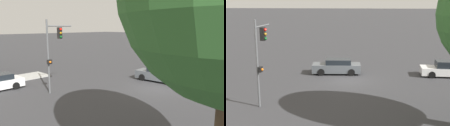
# 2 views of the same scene
# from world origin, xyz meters

# --- Properties ---
(ground_plane) EXTENTS (300.00, 300.00, 0.00)m
(ground_plane) POSITION_xyz_m (0.00, 0.00, 0.00)
(ground_plane) COLOR #333335
(traffic_signal) EXTENTS (0.48, 2.32, 5.84)m
(traffic_signal) POSITION_xyz_m (5.52, 6.66, 3.78)
(traffic_signal) COLOR #515456
(traffic_signal) RESTS_ON ground_plane
(crossing_car_0) EXTENTS (4.86, 2.09, 1.47)m
(crossing_car_0) POSITION_xyz_m (-9.16, -1.97, 0.69)
(crossing_car_0) COLOR silver
(crossing_car_0) RESTS_ON ground_plane
(crossing_car_1) EXTENTS (4.63, 2.02, 1.43)m
(crossing_car_1) POSITION_xyz_m (1.13, -2.24, 0.69)
(crossing_car_1) COLOR #4C5156
(crossing_car_1) RESTS_ON ground_plane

